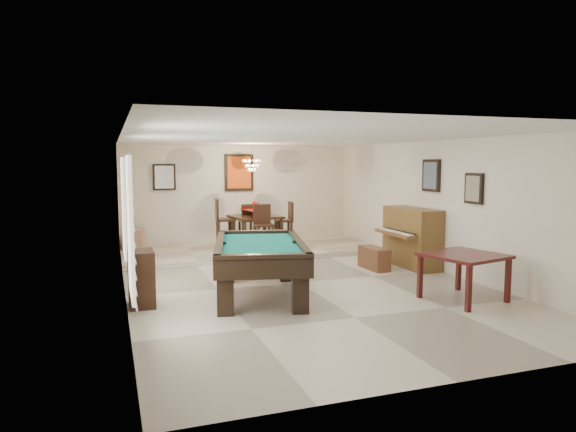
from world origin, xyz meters
TOP-DOWN VIEW (x-y plane):
  - ground_plane at (0.00, 0.00)m, footprint 6.00×9.00m
  - wall_back at (0.00, 4.50)m, footprint 6.00×0.04m
  - wall_front at (0.00, -4.50)m, footprint 6.00×0.04m
  - wall_left at (-3.00, 0.00)m, footprint 0.04×9.00m
  - wall_right at (3.00, 0.00)m, footprint 0.04×9.00m
  - ceiling at (0.00, 0.00)m, footprint 6.00×9.00m
  - dining_step at (0.00, 3.25)m, footprint 6.00×2.50m
  - window_left_front at (-2.97, -2.20)m, footprint 0.06×1.00m
  - window_left_rear at (-2.97, 0.60)m, footprint 0.06×1.00m
  - pool_table at (-0.92, -0.65)m, footprint 1.95×2.82m
  - square_table at (2.02, -1.98)m, footprint 1.29×1.29m
  - upright_piano at (2.57, 0.56)m, footprint 0.82×1.47m
  - piano_bench at (1.85, 0.59)m, footprint 0.34×0.81m
  - apothecary_chest at (-2.78, -0.65)m, footprint 0.38×0.56m
  - dining_table at (0.09, 3.25)m, footprint 1.23×1.23m
  - flower_vase at (0.09, 3.25)m, footprint 0.17×0.17m
  - dining_chair_south at (0.07, 2.46)m, footprint 0.42×0.42m
  - dining_chair_north at (0.07, 3.96)m, footprint 0.39×0.39m
  - dining_chair_west at (-0.62, 3.30)m, footprint 0.49×0.49m
  - dining_chair_east at (0.80, 3.23)m, footprint 0.44×0.44m
  - corner_bench at (-2.66, 4.05)m, footprint 0.50×0.58m
  - chandelier at (0.00, 3.20)m, footprint 0.44×0.44m
  - back_painting at (0.00, 4.46)m, footprint 0.75×0.06m
  - back_mirror at (-1.90, 4.46)m, footprint 0.55×0.06m
  - right_picture_upper at (2.96, 0.30)m, footprint 0.06×0.55m
  - right_picture_lower at (2.96, -1.00)m, footprint 0.06×0.45m

SIDE VIEW (x-z plane):
  - ground_plane at x=0.00m, z-range -0.02..0.00m
  - dining_step at x=0.00m, z-range 0.00..0.12m
  - piano_bench at x=1.85m, z-range 0.00..0.45m
  - corner_bench at x=-2.66m, z-range 0.12..0.58m
  - square_table at x=2.02m, z-range 0.00..0.74m
  - apothecary_chest at x=-2.78m, z-range 0.00..0.85m
  - pool_table at x=-0.92m, z-range 0.00..0.86m
  - dining_table at x=0.09m, z-range 0.12..1.01m
  - upright_piano at x=2.57m, z-range 0.00..1.23m
  - dining_chair_north at x=0.07m, z-range 0.12..1.13m
  - dining_chair_east at x=0.80m, z-range 0.12..1.21m
  - dining_chair_south at x=0.07m, z-range 0.12..1.21m
  - dining_chair_west at x=-0.62m, z-range 0.12..1.32m
  - flower_vase at x=0.09m, z-range 1.01..1.25m
  - wall_back at x=0.00m, z-range 0.00..2.60m
  - wall_front at x=0.00m, z-range 0.00..2.60m
  - wall_left at x=-3.00m, z-range 0.00..2.60m
  - wall_right at x=3.00m, z-range 0.00..2.60m
  - window_left_front at x=-2.97m, z-range 0.55..2.25m
  - window_left_rear at x=-2.97m, z-range 0.55..2.25m
  - right_picture_lower at x=2.96m, z-range 1.42..1.98m
  - back_mirror at x=-1.90m, z-range 1.48..2.12m
  - back_painting at x=0.00m, z-range 1.42..2.38m
  - right_picture_upper at x=2.96m, z-range 1.57..2.23m
  - chandelier at x=0.00m, z-range 1.90..2.50m
  - ceiling at x=0.00m, z-range 2.58..2.62m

